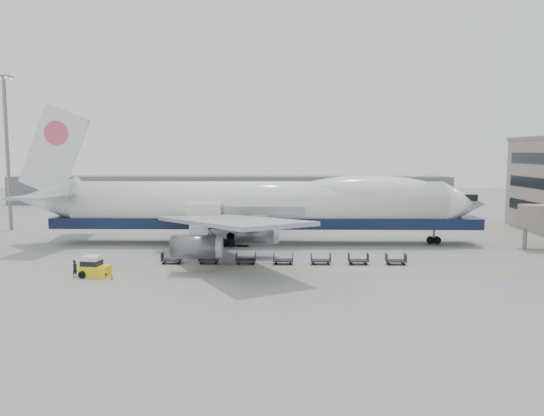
{
  "coord_description": "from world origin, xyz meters",
  "views": [
    {
      "loc": [
        3.49,
        -62.89,
        12.97
      ],
      "look_at": [
        2.08,
        6.0,
        5.72
      ],
      "focal_mm": 35.0,
      "sensor_mm": 36.0,
      "label": 1
    }
  ],
  "objects_px": {
    "baggage_tug": "(93,267)",
    "ground_worker": "(75,269)",
    "airliner": "(263,204)",
    "catering_truck": "(205,223)"
  },
  "relations": [
    {
      "from": "airliner",
      "to": "ground_worker",
      "type": "distance_m",
      "value": 28.64
    },
    {
      "from": "baggage_tug",
      "to": "ground_worker",
      "type": "bearing_deg",
      "value": -165.38
    },
    {
      "from": "baggage_tug",
      "to": "airliner",
      "type": "bearing_deg",
      "value": 58.8
    },
    {
      "from": "airliner",
      "to": "baggage_tug",
      "type": "relative_size",
      "value": 20.88
    },
    {
      "from": "airliner",
      "to": "catering_truck",
      "type": "distance_m",
      "value": 8.83
    },
    {
      "from": "catering_truck",
      "to": "baggage_tug",
      "type": "relative_size",
      "value": 1.9
    },
    {
      "from": "airliner",
      "to": "baggage_tug",
      "type": "xyz_separation_m",
      "value": [
        -16.97,
        -20.83,
        -4.64
      ]
    },
    {
      "from": "airliner",
      "to": "catering_truck",
      "type": "height_order",
      "value": "airliner"
    },
    {
      "from": "catering_truck",
      "to": "airliner",
      "type": "bearing_deg",
      "value": 22.31
    },
    {
      "from": "catering_truck",
      "to": "ground_worker",
      "type": "distance_m",
      "value": 20.89
    }
  ]
}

